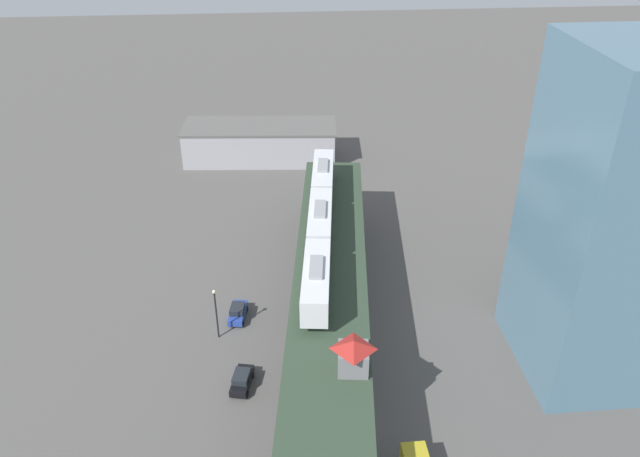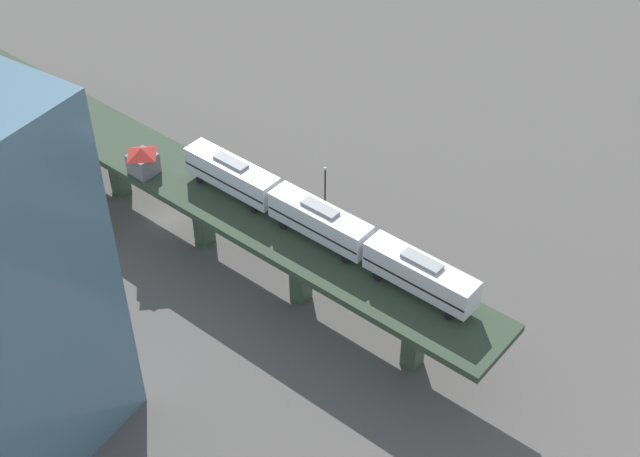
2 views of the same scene
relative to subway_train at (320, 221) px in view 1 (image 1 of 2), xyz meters
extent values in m
plane|color=#514F4C|center=(-1.38, -23.09, -11.12)|extent=(400.00, 400.00, 0.00)
cube|color=#2C3D2C|center=(-1.38, -23.09, -2.94)|extent=(19.39, 92.34, 0.80)
cube|color=#384C38|center=(-0.60, -16.64, -7.23)|extent=(2.00, 2.00, 7.78)
cube|color=#384C38|center=(1.20, -1.75, -7.23)|extent=(2.00, 2.00, 7.78)
cube|color=#384C38|center=(3.00, 13.14, -7.23)|extent=(2.00, 2.00, 7.78)
cube|color=silver|center=(-1.51, -12.51, 0.00)|extent=(4.22, 12.25, 3.10)
cube|color=black|center=(-1.51, -12.51, -0.30)|extent=(4.23, 12.02, 0.24)
cube|color=gray|center=(-1.51, -12.51, 1.73)|extent=(1.89, 4.34, 0.36)
cylinder|color=black|center=(-3.20, -16.54, -2.12)|extent=(0.32, 0.86, 0.84)
cylinder|color=black|center=(-0.84, -16.82, -2.12)|extent=(0.32, 0.86, 0.84)
cylinder|color=black|center=(-2.19, -8.20, -2.12)|extent=(0.32, 0.86, 0.84)
cylinder|color=black|center=(0.17, -8.48, -2.12)|extent=(0.32, 0.86, 0.84)
cube|color=silver|center=(0.00, 0.00, 0.00)|extent=(4.22, 12.25, 3.10)
cube|color=black|center=(0.00, 0.00, -0.30)|extent=(4.23, 12.02, 0.24)
cube|color=gray|center=(0.00, 0.00, 1.73)|extent=(1.89, 4.34, 0.36)
cylinder|color=black|center=(-1.69, -4.03, -2.12)|extent=(0.32, 0.86, 0.84)
cylinder|color=black|center=(0.68, -4.31, -2.12)|extent=(0.32, 0.86, 0.84)
cylinder|color=black|center=(-0.68, 4.31, -2.12)|extent=(0.32, 0.86, 0.84)
cylinder|color=black|center=(1.69, 4.03, -2.12)|extent=(0.32, 0.86, 0.84)
cube|color=silver|center=(1.51, 12.51, 0.00)|extent=(4.22, 12.25, 3.10)
cube|color=black|center=(1.51, 12.51, -0.30)|extent=(4.23, 12.02, 0.24)
cube|color=gray|center=(1.51, 12.51, 1.73)|extent=(1.89, 4.34, 0.36)
cylinder|color=black|center=(-0.17, 8.48, -2.12)|extent=(0.32, 0.86, 0.84)
cylinder|color=black|center=(2.19, 8.20, -2.12)|extent=(0.32, 0.86, 0.84)
cylinder|color=black|center=(0.84, 16.82, -2.12)|extent=(0.32, 0.86, 0.84)
cylinder|color=black|center=(3.20, 16.54, -2.12)|extent=(0.32, 0.86, 0.84)
cube|color=slate|center=(1.00, -23.37, -1.29)|extent=(3.12, 3.12, 2.50)
pyramid|color=maroon|center=(1.00, -23.37, 0.41)|extent=(3.58, 3.58, 0.90)
cube|color=#233D93|center=(-10.67, -4.03, -10.39)|extent=(2.43, 4.62, 0.80)
cube|color=#1E2328|center=(-10.69, -4.18, -9.61)|extent=(1.95, 2.42, 0.76)
cylinder|color=black|center=(-11.73, -5.32, -10.79)|extent=(0.33, 0.69, 0.66)
cylinder|color=black|center=(-10.04, -5.58, -10.79)|extent=(0.33, 0.69, 0.66)
cylinder|color=black|center=(-11.31, -2.49, -10.79)|extent=(0.33, 0.69, 0.66)
cylinder|color=black|center=(-9.61, -2.75, -10.79)|extent=(0.33, 0.69, 0.66)
cube|color=black|center=(-9.93, -15.90, -10.39)|extent=(2.68, 4.68, 0.80)
cube|color=#1E2328|center=(-9.97, -16.05, -9.61)|extent=(2.06, 2.49, 0.76)
cylinder|color=black|center=(-11.07, -17.12, -10.79)|extent=(0.37, 0.70, 0.66)
cylinder|color=black|center=(-9.40, -17.48, -10.79)|extent=(0.37, 0.70, 0.66)
cylinder|color=black|center=(-10.47, -14.33, -10.79)|extent=(0.37, 0.70, 0.66)
cylinder|color=black|center=(-8.80, -14.68, -10.79)|extent=(0.37, 0.70, 0.66)
cylinder|color=black|center=(-12.92, -7.49, -7.87)|extent=(0.20, 0.20, 6.50)
sphere|color=beige|center=(-12.92, -7.49, -4.40)|extent=(0.44, 0.44, 0.44)
cube|color=#99999E|center=(-7.46, 44.09, -7.92)|extent=(28.71, 12.20, 6.40)
cube|color=#595654|center=(-7.46, 44.09, -4.52)|extent=(29.28, 12.44, 0.40)
cube|color=slate|center=(29.41, -14.77, 6.88)|extent=(16.00, 16.00, 36.00)
camera|label=1|loc=(-5.88, -66.22, 38.45)|focal=35.00mm
camera|label=2|loc=(59.41, 37.83, 59.36)|focal=50.00mm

